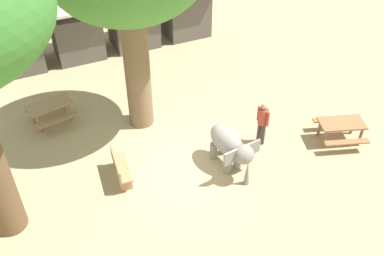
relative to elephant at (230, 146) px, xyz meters
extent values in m
plane|color=tan|center=(-1.32, 0.53, -0.87)|extent=(60.00, 60.00, 0.00)
cylinder|color=gray|center=(0.22, -0.17, -0.58)|extent=(0.25, 0.25, 0.58)
cylinder|color=gray|center=(-0.18, -0.22, -0.58)|extent=(0.25, 0.25, 0.58)
cylinder|color=gray|center=(0.13, 0.62, -0.58)|extent=(0.25, 0.25, 0.58)
cylinder|color=gray|center=(-0.27, 0.57, -0.58)|extent=(0.25, 0.25, 0.58)
ellipsoid|color=gray|center=(-0.02, 0.20, 0.06)|extent=(0.89, 1.52, 0.87)
sphere|color=gray|center=(0.08, -0.68, 0.17)|extent=(0.62, 0.62, 0.62)
cone|color=gray|center=(0.11, -0.91, -0.38)|extent=(0.19, 0.19, 0.97)
cube|color=gray|center=(0.47, -0.55, 0.17)|extent=(0.51, 0.13, 0.46)
cube|color=gray|center=(-0.34, -0.64, 0.17)|extent=(0.51, 0.13, 0.46)
cylinder|color=#3F3833|center=(1.56, 0.49, -0.46)|extent=(0.14, 0.14, 0.82)
cylinder|color=#3F3833|center=(1.52, 0.66, -0.46)|extent=(0.14, 0.14, 0.82)
cylinder|color=#B23F33|center=(1.54, 0.57, 0.24)|extent=(0.32, 0.32, 0.58)
sphere|color=tan|center=(1.54, 0.57, 0.64)|extent=(0.22, 0.22, 0.22)
cylinder|color=#B23F33|center=(1.59, 0.37, 0.26)|extent=(0.09, 0.09, 0.55)
cylinder|color=#B23F33|center=(1.49, 0.78, 0.26)|extent=(0.09, 0.09, 0.55)
cylinder|color=brown|center=(-1.75, 3.38, 1.31)|extent=(0.86, 0.86, 4.36)
cube|color=#9E7A51|center=(-3.26, 0.93, -0.42)|extent=(0.54, 1.43, 0.06)
cube|color=#9E7A51|center=(-3.43, 0.94, -0.19)|extent=(0.20, 1.40, 0.40)
cube|color=#9E7A51|center=(-3.21, 1.45, -0.66)|extent=(0.37, 0.12, 0.42)
cube|color=#9E7A51|center=(-3.31, 0.40, -0.66)|extent=(0.37, 0.12, 0.42)
cube|color=olive|center=(4.03, -0.48, -0.12)|extent=(1.68, 1.24, 0.06)
cylinder|color=olive|center=(3.36, -0.59, -0.51)|extent=(0.10, 0.10, 0.72)
cylinder|color=olive|center=(3.57, 0.02, -0.51)|extent=(0.10, 0.10, 0.72)
cylinder|color=olive|center=(4.49, -0.98, -0.51)|extent=(0.10, 0.10, 0.72)
cylinder|color=olive|center=(4.70, -0.37, -0.51)|extent=(0.10, 0.10, 0.72)
cube|color=olive|center=(3.83, -1.07, -0.43)|extent=(1.50, 0.71, 0.05)
cube|color=olive|center=(4.23, 0.11, -0.43)|extent=(1.50, 0.71, 0.05)
cube|color=#9E7A51|center=(-4.68, 4.76, -0.12)|extent=(1.62, 1.06, 0.06)
cylinder|color=#9E7A51|center=(-5.21, 4.34, -0.51)|extent=(0.10, 0.10, 0.72)
cylinder|color=#9E7A51|center=(-5.33, 4.97, -0.51)|extent=(0.10, 0.10, 0.72)
cylinder|color=#9E7A51|center=(-4.03, 4.56, -0.51)|extent=(0.10, 0.10, 0.72)
cylinder|color=#9E7A51|center=(-4.15, 5.19, -0.51)|extent=(0.10, 0.10, 0.72)
cube|color=#9E7A51|center=(-4.57, 4.16, -0.43)|extent=(1.52, 0.51, 0.05)
cube|color=#9E7A51|center=(-4.79, 5.37, -0.43)|extent=(1.52, 0.51, 0.05)
cube|color=#59514C|center=(-5.20, 9.15, 0.13)|extent=(2.00, 1.80, 2.00)
cube|color=#3856B2|center=(-5.20, 9.15, 1.59)|extent=(2.50, 2.50, 0.12)
cylinder|color=gray|center=(-4.30, 9.96, 0.33)|extent=(0.10, 0.10, 2.40)
cylinder|color=gray|center=(-4.30, 8.34, 0.33)|extent=(0.10, 0.10, 2.40)
cube|color=#59514C|center=(-2.60, 9.15, 0.13)|extent=(2.00, 1.80, 2.00)
cube|color=silver|center=(-2.60, 9.15, 1.59)|extent=(2.50, 2.50, 0.12)
cylinder|color=gray|center=(-1.70, 9.96, 0.33)|extent=(0.10, 0.10, 2.40)
cylinder|color=gray|center=(-1.70, 8.34, 0.33)|extent=(0.10, 0.10, 2.40)
cylinder|color=gray|center=(-3.50, 9.96, 0.33)|extent=(0.10, 0.10, 2.40)
cylinder|color=gray|center=(-3.50, 8.34, 0.33)|extent=(0.10, 0.10, 2.40)
cube|color=#59514C|center=(0.00, 9.15, 0.13)|extent=(2.00, 1.80, 2.00)
cylinder|color=gray|center=(0.90, 9.96, 0.33)|extent=(0.10, 0.10, 2.40)
cylinder|color=gray|center=(0.90, 8.34, 0.33)|extent=(0.10, 0.10, 2.40)
cylinder|color=gray|center=(-0.90, 9.96, 0.33)|extent=(0.10, 0.10, 2.40)
cylinder|color=gray|center=(-0.90, 8.34, 0.33)|extent=(0.10, 0.10, 2.40)
cube|color=#59514C|center=(2.60, 9.15, 0.13)|extent=(2.00, 1.80, 2.00)
cylinder|color=gray|center=(3.50, 9.96, 0.33)|extent=(0.10, 0.10, 2.40)
cylinder|color=gray|center=(3.50, 8.34, 0.33)|extent=(0.10, 0.10, 2.40)
cylinder|color=gray|center=(1.70, 9.96, 0.33)|extent=(0.10, 0.10, 2.40)
cylinder|color=gray|center=(1.70, 8.34, 0.33)|extent=(0.10, 0.10, 2.40)
camera|label=1|loc=(-5.38, -8.70, 8.91)|focal=40.66mm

